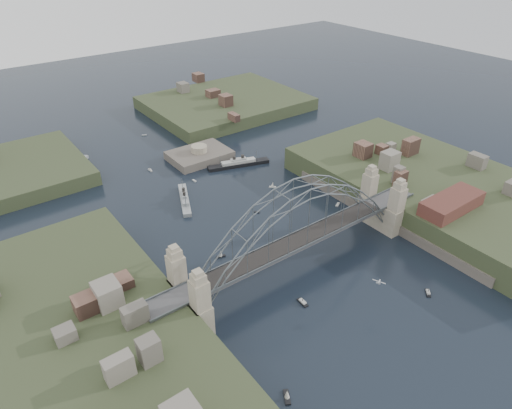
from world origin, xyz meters
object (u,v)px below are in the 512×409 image
Objects in this scene: fort_island at (200,160)px; wharf_shed at (452,203)px; naval_cruiser_near at (185,199)px; ocean_liner at (239,164)px; naval_cruiser_far at (76,165)px; bridge at (299,227)px.

wharf_shed is at bearing -69.15° from fort_island.
naval_cruiser_near reaches higher than ocean_liner.
ocean_liner reaches higher than naval_cruiser_far.
fort_island is 45.09m from naval_cruiser_far.
wharf_shed reaches higher than fort_island.
wharf_shed is (44.00, -14.00, -2.32)m from bridge.
naval_cruiser_far is (-71.90, 104.95, -9.16)m from wharf_shed.
naval_cruiser_near is 0.81× the size of ocean_liner.
naval_cruiser_near is 1.42× the size of naval_cruiser_far.
naval_cruiser_near reaches higher than naval_cruiser_far.
bridge is 4.53× the size of naval_cruiser_near.
bridge is 46.23m from wharf_shed.
wharf_shed is at bearing -17.65° from bridge.
naval_cruiser_near is at bearing 130.77° from wharf_shed.
bridge is 6.41× the size of naval_cruiser_far.
naval_cruiser_near is 30.02m from ocean_liner.
naval_cruiser_far is at bearing 107.06° from bridge.
fort_island is 16.16m from ocean_liner.
fort_island is at bearing 50.50° from naval_cruiser_near.
fort_island is 1.19× the size of naval_cruiser_near.
bridge is 3.66× the size of ocean_liner.
ocean_liner is (28.22, 10.25, -0.01)m from naval_cruiser_near.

